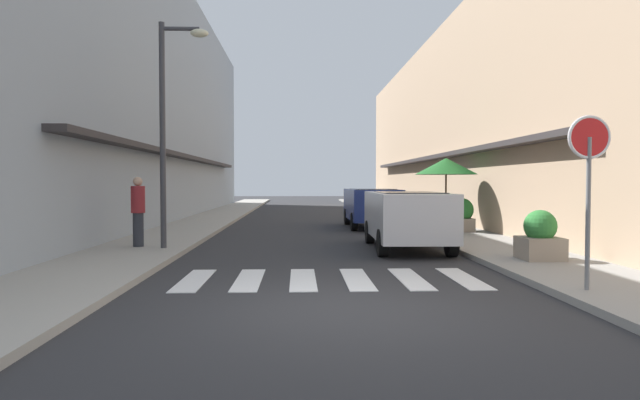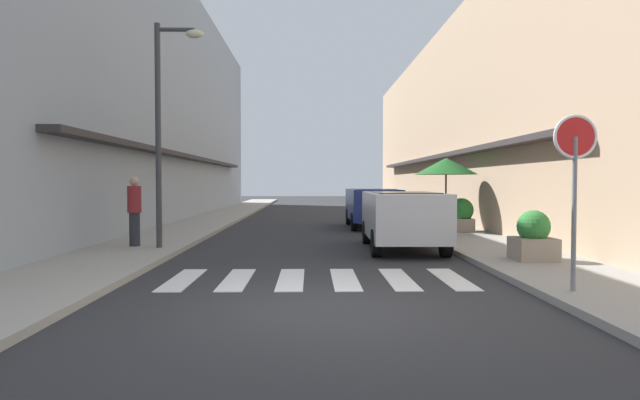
# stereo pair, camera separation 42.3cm
# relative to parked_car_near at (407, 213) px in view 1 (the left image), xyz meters

# --- Properties ---
(ground_plane) EXTENTS (87.74, 87.74, 0.00)m
(ground_plane) POSITION_rel_parked_car_near_xyz_m (-2.21, 9.56, -0.92)
(ground_plane) COLOR #2B2B2D
(sidewalk_left) EXTENTS (2.38, 55.83, 0.12)m
(sidewalk_left) POSITION_rel_parked_car_near_xyz_m (-6.65, 9.56, -0.86)
(sidewalk_left) COLOR #9E998E
(sidewalk_left) RESTS_ON ground_plane
(sidewalk_right) EXTENTS (2.38, 55.83, 0.12)m
(sidewalk_right) POSITION_rel_parked_car_near_xyz_m (2.24, 9.56, -0.86)
(sidewalk_right) COLOR gray
(sidewalk_right) RESTS_ON ground_plane
(building_row_left) EXTENTS (5.50, 37.89, 10.78)m
(building_row_left) POSITION_rel_parked_car_near_xyz_m (-10.34, 10.56, 4.47)
(building_row_left) COLOR #939EA8
(building_row_left) RESTS_ON ground_plane
(building_row_right) EXTENTS (5.50, 37.89, 8.53)m
(building_row_right) POSITION_rel_parked_car_near_xyz_m (5.92, 10.56, 3.34)
(building_row_right) COLOR tan
(building_row_right) RESTS_ON ground_plane
(crosswalk) EXTENTS (5.20, 2.20, 0.01)m
(crosswalk) POSITION_rel_parked_car_near_xyz_m (-2.21, -4.18, -0.92)
(crosswalk) COLOR silver
(crosswalk) RESTS_ON ground_plane
(parked_car_near) EXTENTS (1.89, 4.23, 1.47)m
(parked_car_near) POSITION_rel_parked_car_near_xyz_m (0.00, 0.00, 0.00)
(parked_car_near) COLOR silver
(parked_car_near) RESTS_ON ground_plane
(parked_car_mid) EXTENTS (1.82, 4.25, 1.47)m
(parked_car_mid) POSITION_rel_parked_car_near_xyz_m (0.00, 6.72, 0.00)
(parked_car_mid) COLOR navy
(parked_car_mid) RESTS_ON ground_plane
(round_street_sign) EXTENTS (0.65, 0.07, 2.58)m
(round_street_sign) POSITION_rel_parked_car_near_xyz_m (1.52, -5.84, 1.18)
(round_street_sign) COLOR slate
(round_street_sign) RESTS_ON sidewalk_right
(street_lamp) EXTENTS (1.19, 0.28, 5.44)m
(street_lamp) POSITION_rel_parked_car_near_xyz_m (-5.85, -0.39, 2.51)
(street_lamp) COLOR #38383D
(street_lamp) RESTS_ON sidewalk_left
(cafe_umbrella) EXTENTS (2.07, 2.07, 2.41)m
(cafe_umbrella) POSITION_rel_parked_car_near_xyz_m (2.18, 4.31, 1.31)
(cafe_umbrella) COLOR #262626
(cafe_umbrella) RESTS_ON sidewalk_right
(planter_corner) EXTENTS (0.81, 0.81, 1.03)m
(planter_corner) POSITION_rel_parked_car_near_xyz_m (2.23, -2.68, -0.34)
(planter_corner) COLOR gray
(planter_corner) RESTS_ON sidewalk_right
(planter_midblock) EXTENTS (0.77, 0.77, 1.08)m
(planter_midblock) POSITION_rel_parked_car_near_xyz_m (2.55, 3.77, -0.26)
(planter_midblock) COLOR gray
(planter_midblock) RESTS_ON sidewalk_right
(planter_far) EXTENTS (0.78, 0.78, 1.04)m
(planter_far) POSITION_rel_parked_car_near_xyz_m (2.30, 8.49, -0.29)
(planter_far) COLOR slate
(planter_far) RESTS_ON sidewalk_right
(pedestrian_walking_near) EXTENTS (0.34, 0.34, 1.73)m
(pedestrian_walking_near) POSITION_rel_parked_car_near_xyz_m (-6.73, -0.08, 0.11)
(pedestrian_walking_near) COLOR #282B33
(pedestrian_walking_near) RESTS_ON sidewalk_left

